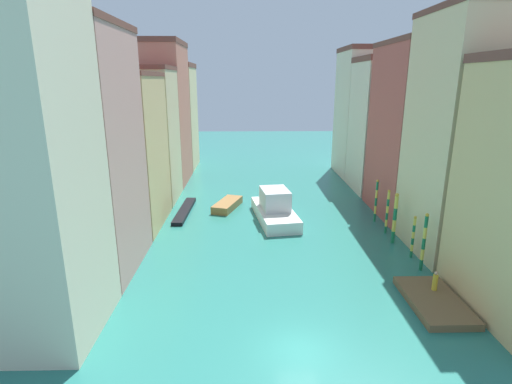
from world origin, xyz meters
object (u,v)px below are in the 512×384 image
Objects in this scene: motorboat_0 at (227,205)px; mooring_pole_3 at (387,211)px; mooring_pole_0 at (424,242)px; mooring_pole_4 at (376,200)px; mooring_pole_1 at (413,236)px; gondola_black at (185,211)px; mooring_pole_2 at (395,218)px; person_on_dock at (435,281)px; vaporetto_white at (275,209)px; waterfront_dock at (434,301)px.

mooring_pole_3 is at bearing -27.20° from motorboat_0.
mooring_pole_0 is 11.65m from mooring_pole_4.
mooring_pole_1 reaches higher than gondola_black.
mooring_pole_1 is at bearing -40.21° from motorboat_0.
mooring_pole_2 reaches higher than mooring_pole_3.
gondola_black is (-20.72, 19.25, -0.96)m from person_on_dock.
person_on_dock is 0.24× the size of motorboat_0.
mooring_pole_0 is at bearing -89.14° from mooring_pole_4.
mooring_pole_1 is 0.41× the size of gondola_black.
mooring_pole_1 is at bearing -86.78° from mooring_pole_3.
mooring_pole_0 reaches higher than mooring_pole_1.
motorboat_0 is at bearing 146.10° from mooring_pole_2.
mooring_pole_0 reaches higher than vaporetto_white.
person_on_dock is at bearing -52.71° from motorboat_0.
mooring_pole_3 is (0.16, 2.49, -0.20)m from mooring_pole_2.
person_on_dock is 9.87m from mooring_pole_2.
mooring_pole_3 is at bearing 90.89° from mooring_pole_0.
gondola_black is at bearing -163.68° from motorboat_0.
mooring_pole_1 is (0.99, 6.53, 0.77)m from person_on_dock.
mooring_pole_1 is (0.19, 2.47, -0.55)m from mooring_pole_0.
waterfront_dock is 28.71m from gondola_black.
mooring_pole_4 is at bearing 92.31° from mooring_pole_1.
gondola_black is (-21.23, 9.49, -2.31)m from mooring_pole_2.
waterfront_dock is at bearing -103.76° from mooring_pole_0.
mooring_pole_1 is at bearing -87.69° from mooring_pole_4.
mooring_pole_3 is (0.67, 12.25, 1.14)m from person_on_dock.
vaporetto_white is 6.92m from motorboat_0.
mooring_pole_1 reaches higher than person_on_dock.
mooring_pole_0 reaches higher than person_on_dock.
mooring_pole_2 is (0.51, 9.76, 1.34)m from person_on_dock.
person_on_dock is at bearing -92.28° from mooring_pole_4.
mooring_pole_2 is 19.72m from motorboat_0.
waterfront_dock is at bearing -94.86° from mooring_pole_3.
mooring_pole_0 is 23.57m from motorboat_0.
mooring_pole_3 is 11.83m from vaporetto_white.
mooring_pole_4 is at bearing -4.19° from vaporetto_white.
mooring_pole_4 is 0.80× the size of motorboat_0.
mooring_pole_2 reaches higher than mooring_pole_1.
vaporetto_white is (-10.94, 0.80, -1.15)m from mooring_pole_4.
mooring_pole_0 is at bearing -48.23° from vaporetto_white.
mooring_pole_3 reaches higher than gondola_black.
waterfront_dock is 1.39× the size of mooring_pole_3.
mooring_pole_2 is at bearing -93.71° from mooring_pole_3.
waterfront_dock is 7.95m from mooring_pole_1.
mooring_pole_0 is (1.26, 5.16, 2.24)m from waterfront_dock.
waterfront_dock reaches higher than gondola_black.
mooring_pole_4 is 11.03m from vaporetto_white.
mooring_pole_1 is 0.84× the size of mooring_pole_3.
mooring_pole_2 is 2.50m from mooring_pole_3.
mooring_pole_0 is 1.29× the size of mooring_pole_1.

